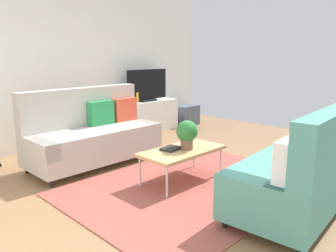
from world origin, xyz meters
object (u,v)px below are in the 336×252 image
object	(u,v)px
coffee_table	(182,151)
table_book_0	(171,148)
potted_plant	(187,133)
couch_beige	(93,134)
bottle_0	(133,99)
vase_0	(122,101)
bottle_1	(137,98)
tv_console	(147,116)
tv	(147,86)
storage_trunk	(186,115)
couch_green	(305,169)

from	to	relation	value
coffee_table	table_book_0	world-z (taller)	table_book_0
potted_plant	couch_beige	bearing A→B (deg)	106.52
couch_beige	bottle_0	size ratio (longest dim) A/B	12.31
table_book_0	vase_0	size ratio (longest dim) A/B	1.78
couch_beige	bottle_1	world-z (taller)	couch_beige
couch_beige	coffee_table	world-z (taller)	couch_beige
tv_console	tv	distance (m)	0.63
tv_console	storage_trunk	world-z (taller)	tv_console
tv	vase_0	xyz separation A→B (m)	(-0.58, 0.07, -0.25)
potted_plant	bottle_1	distance (m)	2.67
couch_beige	table_book_0	xyz separation A→B (m)	(0.27, -1.33, -0.01)
couch_beige	tv	bearing A→B (deg)	-154.23
storage_trunk	bottle_1	xyz separation A→B (m)	(-1.39, 0.06, 0.52)
couch_beige	tv	size ratio (longest dim) A/B	1.91
table_book_0	couch_beige	bearing A→B (deg)	101.66
vase_0	bottle_1	xyz separation A→B (m)	(0.29, -0.09, 0.04)
tv	potted_plant	distance (m)	2.85
bottle_0	bottle_1	xyz separation A→B (m)	(0.10, 0.00, 0.02)
bottle_1	potted_plant	bearing A→B (deg)	-116.65
tv	couch_beige	bearing A→B (deg)	-153.57
couch_green	table_book_0	distance (m)	1.57
coffee_table	bottle_0	world-z (taller)	bottle_0
coffee_table	vase_0	size ratio (longest dim) A/B	8.14
tv_console	potted_plant	bearing A→B (deg)	-121.46
couch_beige	couch_green	bearing A→B (deg)	102.71
bottle_0	table_book_0	bearing A→B (deg)	-119.07
potted_plant	bottle_1	world-z (taller)	bottle_1
storage_trunk	potted_plant	size ratio (longest dim) A/B	1.42
coffee_table	vase_0	world-z (taller)	vase_0
couch_green	tv_console	xyz separation A→B (m)	(1.24, 3.82, -0.12)
tv_console	storage_trunk	size ratio (longest dim) A/B	2.69
couch_green	tv_console	size ratio (longest dim) A/B	1.40
tv	bottle_0	xyz separation A→B (m)	(-0.38, -0.02, -0.23)
storage_trunk	bottle_0	world-z (taller)	bottle_0
storage_trunk	bottle_0	xyz separation A→B (m)	(-1.48, 0.06, 0.50)
couch_beige	table_book_0	bearing A→B (deg)	100.99
tv_console	vase_0	size ratio (longest dim) A/B	10.37
tv_console	potted_plant	distance (m)	2.86
couch_beige	bottle_1	size ratio (longest dim) A/B	9.45
tv_console	vase_0	distance (m)	0.70
couch_beige	table_book_0	world-z (taller)	couch_beige
couch_beige	tv	xyz separation A→B (m)	(1.92, 0.95, 0.51)
couch_beige	storage_trunk	world-z (taller)	couch_beige
tv_console	couch_green	bearing A→B (deg)	-108.02
coffee_table	couch_green	bearing A→B (deg)	-78.37
potted_plant	vase_0	size ratio (longest dim) A/B	2.71
tv	coffee_table	bearing A→B (deg)	-122.86
tv_console	bottle_0	size ratio (longest dim) A/B	9.02
tv	storage_trunk	size ratio (longest dim) A/B	1.92
bottle_1	coffee_table	bearing A→B (deg)	-117.90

